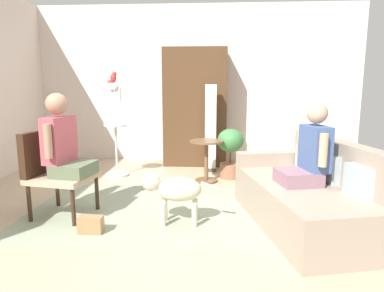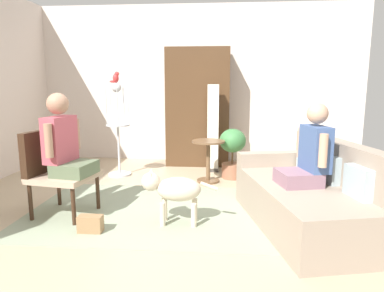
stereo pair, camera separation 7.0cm
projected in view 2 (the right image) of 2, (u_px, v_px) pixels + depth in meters
The scene contains 15 objects.
ground_plane at pixel (172, 214), 3.91m from camera, with size 6.87×6.87×0.00m, color tan.
back_wall at pixel (193, 84), 6.52m from camera, with size 6.25×0.12×2.86m, color silver.
area_rug at pixel (158, 211), 3.99m from camera, with size 2.90×1.93×0.01m, color gray.
couch at pixel (310, 197), 3.54m from camera, with size 1.33×1.99×0.86m.
armchair at pixel (53, 166), 3.83m from camera, with size 0.71×0.68×0.94m.
person_on_couch at pixel (310, 153), 3.43m from camera, with size 0.52×0.52×0.81m.
person_on_armchair at pixel (64, 142), 3.74m from camera, with size 0.50×0.57×0.88m.
round_end_table at pixel (208, 157), 5.12m from camera, with size 0.49×0.49×0.62m.
dog at pixel (173, 189), 3.57m from camera, with size 0.78×0.26×0.58m.
bird_cage_stand at pixel (118, 133), 5.44m from camera, with size 0.36×0.36×1.46m.
parrot at pixel (116, 77), 5.29m from camera, with size 0.17×0.10×0.17m.
potted_plant at pixel (233, 149), 5.32m from camera, with size 0.40×0.40×0.77m.
column_lamp at pixel (213, 129), 5.70m from camera, with size 0.20×0.20×1.43m.
armoire_cabinet at pixel (198, 107), 6.18m from camera, with size 1.10×0.56×2.05m, color #4C331E.
handbag at pixel (90, 224), 3.41m from camera, with size 0.24×0.12×0.17m, color #99724C.
Camera 2 is at (0.54, -3.67, 1.45)m, focal length 32.53 mm.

